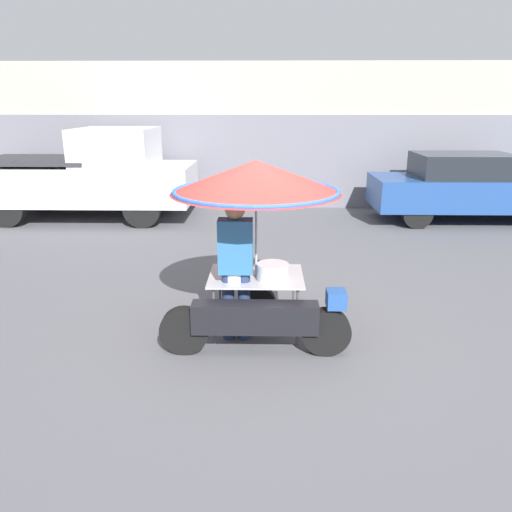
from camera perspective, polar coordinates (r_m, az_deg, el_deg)
ground_plane at (r=5.80m, az=1.26°, el=-9.66°), size 36.00×36.00×0.00m
shopfront_building at (r=13.82m, az=1.29°, el=13.69°), size 28.00×2.06×3.57m
vendor_motorcycle_cart at (r=5.49m, az=0.05°, el=6.49°), size 2.05×1.90×2.02m
vendor_person at (r=5.53m, az=-2.34°, el=-0.80°), size 0.38×0.22×1.63m
parked_car at (r=12.33m, az=23.07°, el=7.29°), size 4.35×1.69×1.53m
pickup_truck at (r=12.19m, az=-18.40°, el=8.69°), size 4.95×1.97×2.07m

